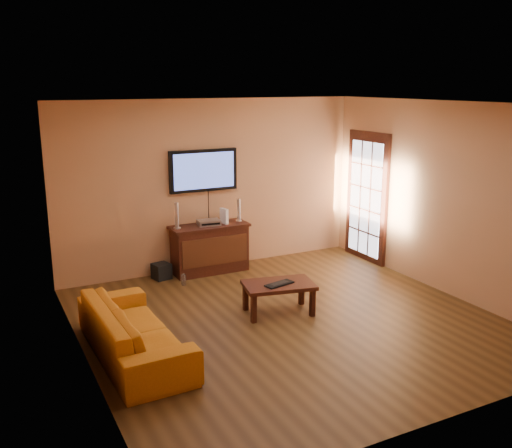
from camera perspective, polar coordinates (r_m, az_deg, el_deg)
ground_plane at (r=7.33m, az=3.43°, el=-9.67°), size 5.00×5.00×0.00m
room_walls at (r=7.37m, az=1.17°, el=4.21°), size 5.00×5.00×5.00m
french_door at (r=9.70m, az=11.01°, el=2.52°), size 0.07×1.02×2.22m
media_console at (r=9.04m, az=-4.64°, el=-2.44°), size 1.24×0.47×0.77m
television at (r=8.96m, az=-5.28°, el=5.35°), size 1.11×0.08×0.66m
coffee_table at (r=7.44m, az=2.28°, el=-6.38°), size 0.99×0.72×0.41m
sofa at (r=6.46m, az=-12.15°, el=-9.54°), size 0.65×2.04×0.79m
speaker_left at (r=8.74m, az=-7.93°, el=0.73°), size 0.11×0.11×0.41m
speaker_right at (r=9.13m, az=-1.73°, el=1.31°), size 0.10×0.10×0.36m
av_receiver at (r=8.95m, az=-4.75°, el=0.17°), size 0.37×0.29×0.08m
game_console at (r=8.99m, az=-3.21°, el=0.80°), size 0.08×0.18×0.24m
subwoofer at (r=8.89m, az=-9.44°, el=-4.67°), size 0.29×0.29×0.24m
bottle at (r=8.58m, az=-7.26°, el=-5.54°), size 0.06×0.06×0.19m
keyboard at (r=7.37m, az=2.35°, el=-5.99°), size 0.42×0.23×0.02m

